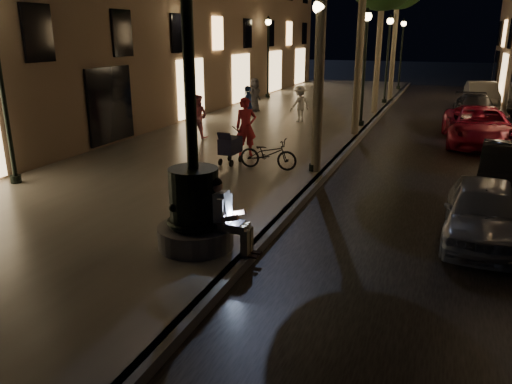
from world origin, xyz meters
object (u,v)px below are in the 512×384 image
at_px(lamp_curb_a, 318,63).
at_px(pedestrian_white, 300,104).
at_px(car_third, 478,126).
at_px(lamp_left_b, 190,52).
at_px(pedestrian_dark, 255,95).
at_px(pedestrian_blue, 248,105).
at_px(pedestrian_pink, 198,117).
at_px(lamp_curb_d, 402,45).
at_px(car_second, 509,172).
at_px(car_fifth, 481,95).
at_px(seated_man_laptop, 225,214).
at_px(pedestrian_red, 246,127).
at_px(lamp_curb_c, 388,48).
at_px(bicycle, 268,154).
at_px(lamp_left_c, 268,47).
at_px(stroller, 230,146).
at_px(fountain_lamppost, 194,194).
at_px(lamp_curb_b, 365,53).
at_px(car_rear, 475,108).

relative_size(lamp_curb_a, pedestrian_white, 3.01).
height_order(car_third, pedestrian_white, pedestrian_white).
bearing_deg(lamp_left_b, pedestrian_dark, 72.18).
relative_size(lamp_left_b, pedestrian_blue, 2.87).
bearing_deg(car_third, pedestrian_pink, -164.67).
bearing_deg(car_third, lamp_curb_d, 100.73).
xyz_separation_m(car_second, car_fifth, (0.09, 17.39, 0.05)).
distance_m(lamp_left_b, car_fifth, 16.91).
relative_size(seated_man_laptop, pedestrian_red, 0.73).
bearing_deg(lamp_curb_c, pedestrian_pink, -112.43).
relative_size(car_second, pedestrian_white, 2.52).
bearing_deg(pedestrian_dark, lamp_curb_d, -15.37).
bearing_deg(bicycle, car_fifth, -21.93).
distance_m(seated_man_laptop, lamp_left_c, 23.21).
distance_m(stroller, pedestrian_blue, 6.84).
distance_m(lamp_left_c, pedestrian_white, 9.43).
bearing_deg(pedestrian_red, car_fifth, 29.50).
xyz_separation_m(car_fifth, pedestrian_white, (-7.88, -9.44, 0.29)).
xyz_separation_m(lamp_left_b, lamp_left_c, (0.00, 10.00, 0.00)).
xyz_separation_m(fountain_lamppost, pedestrian_dark, (-5.05, 16.19, -0.18)).
relative_size(lamp_left_b, car_third, 0.96).
bearing_deg(pedestrian_blue, car_second, 42.63).
distance_m(fountain_lamppost, car_second, 8.33).
xyz_separation_m(stroller, bicycle, (1.27, -0.14, -0.11)).
xyz_separation_m(lamp_curb_a, car_fifth, (5.15, 17.39, -2.52)).
xyz_separation_m(lamp_curb_b, pedestrian_dark, (-5.75, 2.19, -2.20)).
bearing_deg(lamp_left_c, pedestrian_white, -61.53).
xyz_separation_m(stroller, pedestrian_blue, (-2.02, 6.53, 0.27)).
bearing_deg(car_fifth, lamp_left_c, -177.47).
relative_size(lamp_curb_c, pedestrian_red, 2.57).
distance_m(lamp_left_c, pedestrian_dark, 6.36).
xyz_separation_m(seated_man_laptop, car_rear, (4.76, 18.19, -0.31)).
relative_size(pedestrian_white, pedestrian_dark, 0.96).
bearing_deg(pedestrian_blue, car_rear, 108.11).
bearing_deg(bicycle, lamp_curb_a, -80.41).
relative_size(lamp_left_c, pedestrian_red, 2.57).
height_order(stroller, pedestrian_pink, pedestrian_pink).
xyz_separation_m(car_rear, car_fifth, (0.47, 5.20, 0.10)).
distance_m(lamp_curb_c, pedestrian_red, 15.32).
bearing_deg(lamp_curb_d, stroller, -96.10).
relative_size(car_rear, bicycle, 2.46).
distance_m(lamp_left_b, car_rear, 13.56).
bearing_deg(car_second, lamp_curb_d, 107.05).
xyz_separation_m(pedestrian_white, pedestrian_dark, (-3.02, 2.24, 0.04)).
height_order(fountain_lamppost, lamp_left_b, fountain_lamppost).
bearing_deg(stroller, car_fifth, 69.11).
bearing_deg(fountain_lamppost, pedestrian_blue, 107.47).
bearing_deg(lamp_curb_a, seated_man_laptop, -90.83).
height_order(lamp_curb_b, pedestrian_blue, lamp_curb_b).
distance_m(fountain_lamppost, car_third, 13.66).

